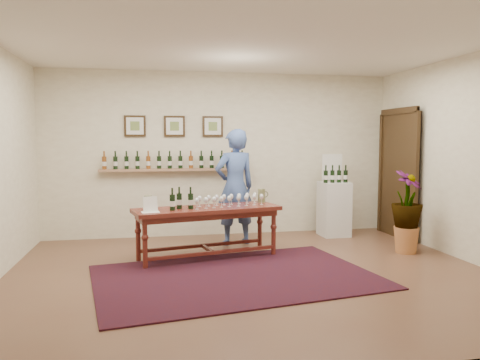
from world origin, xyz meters
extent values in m
plane|color=brown|center=(0.00, 0.00, 0.00)|extent=(6.00, 6.00, 0.00)
plane|color=#EFEACB|center=(0.00, 2.50, 1.40)|extent=(6.00, 0.00, 6.00)
plane|color=#EFEACB|center=(0.00, -2.50, 1.40)|extent=(6.00, 0.00, 6.00)
plane|color=#EFEACB|center=(3.00, 0.00, 1.40)|extent=(0.00, 5.00, 5.00)
plane|color=white|center=(0.00, 0.00, 2.80)|extent=(6.00, 6.00, 0.00)
cube|color=#A57C59|center=(-0.80, 2.41, 1.15)|extent=(2.50, 0.16, 0.04)
cube|color=black|center=(2.94, 1.70, 1.05)|extent=(0.10, 1.00, 2.10)
cube|color=black|center=(2.89, 1.70, 1.05)|extent=(0.04, 1.12, 2.22)
cube|color=black|center=(-1.45, 2.48, 1.88)|extent=(0.35, 0.03, 0.35)
cube|color=silver|center=(-1.45, 2.46, 1.88)|extent=(0.28, 0.01, 0.28)
cube|color=olive|center=(-1.45, 2.45, 1.88)|extent=(0.15, 0.00, 0.15)
cube|color=black|center=(-0.80, 2.48, 1.88)|extent=(0.35, 0.03, 0.35)
cube|color=silver|center=(-0.80, 2.46, 1.88)|extent=(0.28, 0.01, 0.28)
cube|color=olive|center=(-0.80, 2.45, 1.88)|extent=(0.15, 0.00, 0.15)
cube|color=black|center=(-0.15, 2.48, 1.88)|extent=(0.35, 0.03, 0.35)
cube|color=silver|center=(-0.15, 2.46, 1.88)|extent=(0.28, 0.01, 0.28)
cube|color=olive|center=(-0.15, 2.45, 1.88)|extent=(0.15, 0.00, 0.15)
cube|color=#480F0C|center=(-0.23, -0.10, 0.01)|extent=(3.59, 2.68, 0.02)
cube|color=#4C1713|center=(-0.45, 0.90, 0.69)|extent=(2.11, 1.05, 0.06)
cube|color=#4C1713|center=(-0.45, 0.90, 0.63)|extent=(1.98, 0.92, 0.09)
cylinder|color=#4C1713|center=(-1.30, 0.48, 0.33)|extent=(0.08, 0.08, 0.66)
cylinder|color=#4C1713|center=(0.50, 0.86, 0.33)|extent=(0.08, 0.08, 0.66)
cylinder|color=#4C1713|center=(-1.39, 0.93, 0.33)|extent=(0.08, 0.08, 0.66)
cylinder|color=#4C1713|center=(0.41, 1.31, 0.33)|extent=(0.08, 0.08, 0.66)
cube|color=#4C1713|center=(-0.40, 0.67, 0.13)|extent=(1.81, 0.43, 0.05)
cube|color=#4C1713|center=(-0.49, 1.12, 0.13)|extent=(1.81, 0.43, 0.05)
cube|color=#4C1713|center=(-0.45, 0.90, 0.13)|extent=(0.14, 0.46, 0.05)
cube|color=silver|center=(-1.22, 0.62, 0.82)|extent=(0.25, 0.20, 0.20)
cube|color=silver|center=(1.88, 2.01, 0.46)|extent=(0.47, 0.47, 0.93)
cube|color=silver|center=(1.90, 2.16, 1.18)|extent=(0.36, 0.02, 0.50)
cone|color=#B26D3B|center=(2.45, 0.64, 0.19)|extent=(0.36, 0.36, 0.38)
imported|color=#163718|center=(2.45, 0.64, 0.71)|extent=(0.78, 0.78, 0.66)
imported|color=#3E5793|center=(0.09, 1.69, 0.91)|extent=(0.75, 0.58, 1.82)
camera|label=1|loc=(-1.23, -5.51, 1.66)|focal=35.00mm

